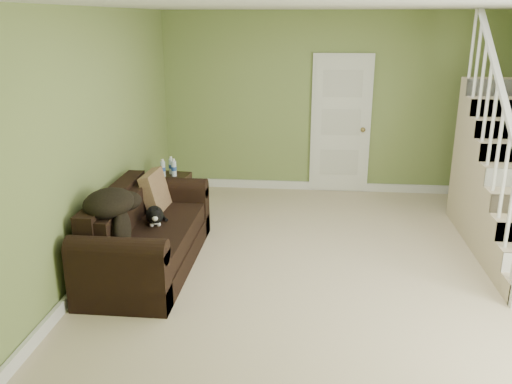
% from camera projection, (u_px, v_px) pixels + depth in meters
% --- Properties ---
extents(floor, '(5.00, 5.50, 0.01)m').
position_uv_depth(floor, '(338.00, 269.00, 5.64)').
color(floor, '#CCB793').
rests_on(floor, ground).
extents(ceiling, '(5.00, 5.50, 0.01)m').
position_uv_depth(ceiling, '(352.00, 5.00, 4.84)').
color(ceiling, white).
rests_on(ceiling, wall_back).
extents(wall_back, '(5.00, 0.04, 2.60)m').
position_uv_depth(wall_back, '(335.00, 104.00, 7.84)').
color(wall_back, '#7B904D').
rests_on(wall_back, floor).
extents(wall_front, '(5.00, 0.04, 2.60)m').
position_uv_depth(wall_front, '(375.00, 275.00, 2.64)').
color(wall_front, '#7B904D').
rests_on(wall_front, floor).
extents(wall_left, '(0.04, 5.50, 2.60)m').
position_uv_depth(wall_left, '(96.00, 141.00, 5.48)').
color(wall_left, '#7B904D').
rests_on(wall_left, floor).
extents(baseboard_back, '(5.00, 0.04, 0.12)m').
position_uv_depth(baseboard_back, '(331.00, 186.00, 8.19)').
color(baseboard_back, white).
rests_on(baseboard_back, floor).
extents(baseboard_left, '(0.04, 5.50, 0.12)m').
position_uv_depth(baseboard_left, '(109.00, 254.00, 5.86)').
color(baseboard_left, white).
rests_on(baseboard_left, floor).
extents(door, '(0.86, 0.12, 2.02)m').
position_uv_depth(door, '(341.00, 125.00, 7.88)').
color(door, white).
rests_on(door, floor).
extents(sofa, '(0.89, 2.06, 0.81)m').
position_uv_depth(sofa, '(145.00, 238.00, 5.63)').
color(sofa, black).
rests_on(sofa, floor).
extents(side_table, '(0.50, 0.50, 0.77)m').
position_uv_depth(side_table, '(171.00, 195.00, 7.10)').
color(side_table, black).
rests_on(side_table, floor).
extents(cat, '(0.30, 0.49, 0.24)m').
position_uv_depth(cat, '(154.00, 215.00, 5.63)').
color(cat, black).
rests_on(cat, sofa).
extents(banana, '(0.13, 0.20, 0.06)m').
position_uv_depth(banana, '(134.00, 246.00, 5.04)').
color(banana, yellow).
rests_on(banana, sofa).
extents(throw_pillow, '(0.26, 0.50, 0.51)m').
position_uv_depth(throw_pillow, '(156.00, 193.00, 6.07)').
color(throw_pillow, '#4C341E').
rests_on(throw_pillow, sofa).
extents(throw_blanket, '(0.62, 0.71, 0.24)m').
position_uv_depth(throw_blanket, '(109.00, 203.00, 5.07)').
color(throw_blanket, black).
rests_on(throw_blanket, sofa).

